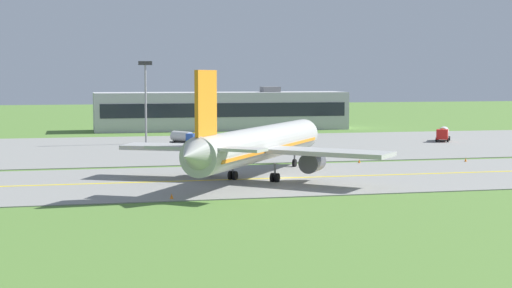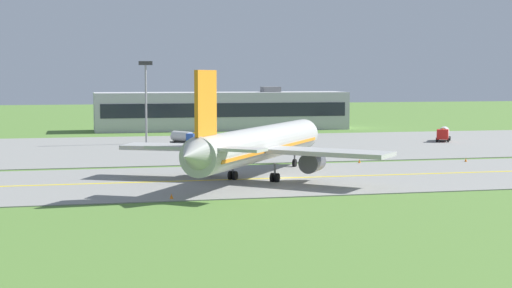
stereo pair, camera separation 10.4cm
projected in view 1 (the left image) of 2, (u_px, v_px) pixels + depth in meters
The scene contains 12 objects.
ground_plane at pixel (282, 179), 92.61m from camera, with size 500.00×500.00×0.00m, color #517A33.
taxiway_strip at pixel (282, 178), 92.61m from camera, with size 240.00×28.00×0.10m, color gray.
apron_pad at pixel (276, 146), 135.62m from camera, with size 140.00×52.00×0.10m, color gray.
taxiway_centreline at pixel (282, 178), 92.60m from camera, with size 220.00×0.60×0.01m, color yellow.
airplane_lead at pixel (258, 145), 91.40m from camera, with size 29.08×34.78×12.70m.
service_truck_baggage at pixel (443, 133), 144.73m from camera, with size 4.78×6.22×2.65m.
service_truck_fuel at pixel (186, 138), 133.99m from camera, with size 5.01×6.14×2.65m.
terminal_building at pixel (222, 111), 176.72m from camera, with size 56.48×11.82×9.64m.
apron_light_mast at pixel (146, 92), 138.62m from camera, with size 2.40×0.50×14.70m.
traffic_cone_near_edge at pixel (359, 161), 108.71m from camera, with size 0.44×0.44×0.60m, color orange.
traffic_cone_mid_edge at pixel (172, 197), 77.05m from camera, with size 0.44×0.44×0.60m, color orange.
traffic_cone_far_edge at pixel (466, 160), 110.28m from camera, with size 0.44×0.44×0.60m, color orange.
Camera 1 is at (-23.42, -88.92, 12.15)m, focal length 55.13 mm.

